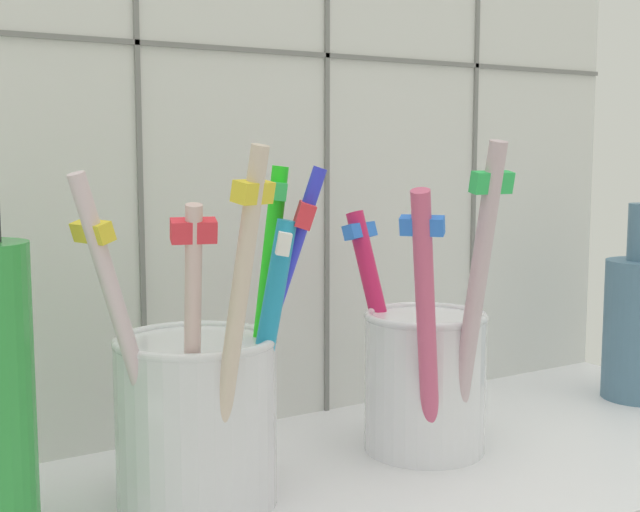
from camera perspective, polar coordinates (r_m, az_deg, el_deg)
counter_slab at (r=47.84cm, az=0.93°, el=-15.81°), size 64.00×22.00×2.00cm
tile_wall_back at (r=54.67cm, az=-5.93°, el=10.06°), size 64.00×2.20×45.00cm
toothbrush_cup_left at (r=43.61cm, az=-7.94°, el=-9.89°), size 12.73×10.43×17.86cm
toothbrush_cup_right at (r=50.88cm, az=6.97°, el=-7.63°), size 8.96×11.46×18.12cm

